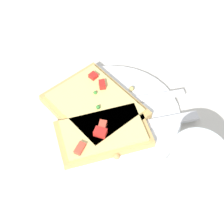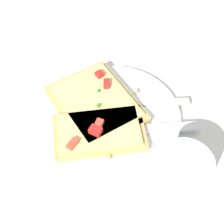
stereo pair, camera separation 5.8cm
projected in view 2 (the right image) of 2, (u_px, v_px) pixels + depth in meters
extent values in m
plane|color=beige|center=(112.00, 120.00, 0.65)|extent=(4.00, 4.00, 0.00)
cylinder|color=white|center=(112.00, 118.00, 0.65)|extent=(0.24, 0.24, 0.01)
cube|color=silver|center=(150.00, 103.00, 0.66)|extent=(0.07, 0.13, 0.01)
cube|color=silver|center=(95.00, 104.00, 0.66)|extent=(0.05, 0.06, 0.01)
cube|color=silver|center=(71.00, 100.00, 0.66)|extent=(0.02, 0.03, 0.00)
cube|color=silver|center=(71.00, 104.00, 0.66)|extent=(0.02, 0.03, 0.00)
cube|color=silver|center=(71.00, 107.00, 0.65)|extent=(0.02, 0.03, 0.00)
cube|color=silver|center=(71.00, 110.00, 0.65)|extent=(0.02, 0.03, 0.00)
cube|color=silver|center=(173.00, 127.00, 0.63)|extent=(0.05, 0.08, 0.01)
cube|color=silver|center=(108.00, 131.00, 0.62)|extent=(0.07, 0.13, 0.00)
cube|color=tan|center=(96.00, 104.00, 0.65)|extent=(0.17, 0.14, 0.01)
cube|color=#E5CC7A|center=(96.00, 101.00, 0.64)|extent=(0.15, 0.12, 0.01)
sphere|color=#388433|center=(98.00, 105.00, 0.63)|extent=(0.01, 0.01, 0.01)
cube|color=red|center=(107.00, 84.00, 0.66)|extent=(0.02, 0.02, 0.01)
sphere|color=#388433|center=(98.00, 91.00, 0.65)|extent=(0.01, 0.01, 0.01)
cube|color=red|center=(100.00, 74.00, 0.67)|extent=(0.02, 0.02, 0.01)
cube|color=tan|center=(99.00, 133.00, 0.62)|extent=(0.13, 0.17, 0.01)
cube|color=#E5CC7A|center=(99.00, 129.00, 0.61)|extent=(0.11, 0.15, 0.01)
cube|color=red|center=(96.00, 131.00, 0.60)|extent=(0.02, 0.02, 0.01)
cube|color=#D14733|center=(99.00, 125.00, 0.60)|extent=(0.02, 0.02, 0.01)
cube|color=#D14733|center=(73.00, 144.00, 0.58)|extent=(0.02, 0.02, 0.01)
sphere|color=tan|center=(57.00, 134.00, 0.62)|extent=(0.01, 0.01, 0.01)
sphere|color=tan|center=(90.00, 119.00, 0.63)|extent=(0.01, 0.01, 0.01)
sphere|color=tan|center=(108.00, 156.00, 0.59)|extent=(0.01, 0.01, 0.01)
sphere|color=tan|center=(136.00, 91.00, 0.67)|extent=(0.01, 0.01, 0.01)
sphere|color=tan|center=(84.00, 79.00, 0.69)|extent=(0.01, 0.01, 0.01)
cylinder|color=silver|center=(180.00, 180.00, 0.53)|extent=(0.08, 0.08, 0.10)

